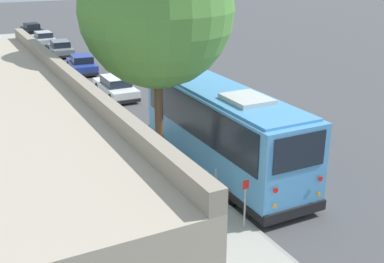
{
  "coord_description": "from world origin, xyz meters",
  "views": [
    {
      "loc": [
        -16.29,
        9.7,
        8.35
      ],
      "look_at": [
        0.63,
        0.9,
        1.3
      ],
      "focal_mm": 45.0,
      "sensor_mm": 36.0,
      "label": 1
    }
  ],
  "objects_px": {
    "parked_sedan_gray": "(61,48)",
    "parked_sedan_silver": "(44,39)",
    "sign_post_far": "(216,186)",
    "parked_sedan_blue": "(82,64)",
    "parked_sedan_black": "(32,30)",
    "fire_hydrant": "(108,110)",
    "parked_sedan_white": "(116,87)",
    "sign_post_near": "(245,204)",
    "shuttle_bus": "(222,126)"
  },
  "relations": [
    {
      "from": "parked_sedan_blue",
      "to": "parked_sedan_silver",
      "type": "bearing_deg",
      "value": 5.76
    },
    {
      "from": "parked_sedan_white",
      "to": "parked_sedan_blue",
      "type": "distance_m",
      "value": 7.33
    },
    {
      "from": "parked_sedan_black",
      "to": "fire_hydrant",
      "type": "relative_size",
      "value": 5.2
    },
    {
      "from": "parked_sedan_black",
      "to": "parked_sedan_gray",
      "type": "bearing_deg",
      "value": 178.59
    },
    {
      "from": "parked_sedan_silver",
      "to": "sign_post_near",
      "type": "relative_size",
      "value": 2.55
    },
    {
      "from": "parked_sedan_silver",
      "to": "sign_post_far",
      "type": "relative_size",
      "value": 3.22
    },
    {
      "from": "parked_sedan_blue",
      "to": "parked_sedan_black",
      "type": "distance_m",
      "value": 19.94
    },
    {
      "from": "parked_sedan_white",
      "to": "parked_sedan_silver",
      "type": "relative_size",
      "value": 1.09
    },
    {
      "from": "sign_post_near",
      "to": "parked_sedan_black",
      "type": "bearing_deg",
      "value": -1.76
    },
    {
      "from": "parked_sedan_white",
      "to": "parked_sedan_silver",
      "type": "bearing_deg",
      "value": 1.78
    },
    {
      "from": "parked_sedan_blue",
      "to": "parked_sedan_white",
      "type": "bearing_deg",
      "value": -174.16
    },
    {
      "from": "parked_sedan_blue",
      "to": "parked_sedan_gray",
      "type": "xyz_separation_m",
      "value": [
        7.4,
        -0.13,
        -0.02
      ]
    },
    {
      "from": "parked_sedan_blue",
      "to": "fire_hydrant",
      "type": "bearing_deg",
      "value": 176.37
    },
    {
      "from": "shuttle_bus",
      "to": "parked_sedan_gray",
      "type": "xyz_separation_m",
      "value": [
        27.15,
        0.24,
        -1.32
      ]
    },
    {
      "from": "parked_sedan_blue",
      "to": "fire_hydrant",
      "type": "xyz_separation_m",
      "value": [
        -11.49,
        1.72,
        -0.05
      ]
    },
    {
      "from": "parked_sedan_gray",
      "to": "sign_post_near",
      "type": "distance_m",
      "value": 31.6
    },
    {
      "from": "shuttle_bus",
      "to": "sign_post_near",
      "type": "xyz_separation_m",
      "value": [
        -4.41,
        1.78,
        -0.9
      ]
    },
    {
      "from": "parked_sedan_blue",
      "to": "sign_post_near",
      "type": "bearing_deg",
      "value": -178.48
    },
    {
      "from": "parked_sedan_gray",
      "to": "sign_post_far",
      "type": "height_order",
      "value": "sign_post_far"
    },
    {
      "from": "parked_sedan_blue",
      "to": "parked_sedan_gray",
      "type": "distance_m",
      "value": 7.4
    },
    {
      "from": "parked_sedan_blue",
      "to": "sign_post_far",
      "type": "distance_m",
      "value": 22.4
    },
    {
      "from": "parked_sedan_blue",
      "to": "parked_sedan_black",
      "type": "bearing_deg",
      "value": 5.03
    },
    {
      "from": "fire_hydrant",
      "to": "sign_post_near",
      "type": "bearing_deg",
      "value": -178.62
    },
    {
      "from": "parked_sedan_blue",
      "to": "parked_sedan_gray",
      "type": "relative_size",
      "value": 0.93
    },
    {
      "from": "parked_sedan_white",
      "to": "parked_sedan_blue",
      "type": "height_order",
      "value": "parked_sedan_blue"
    },
    {
      "from": "parked_sedan_black",
      "to": "sign_post_far",
      "type": "bearing_deg",
      "value": 175.91
    },
    {
      "from": "sign_post_far",
      "to": "fire_hydrant",
      "type": "xyz_separation_m",
      "value": [
        10.87,
        0.3,
        -0.26
      ]
    },
    {
      "from": "parked_sedan_gray",
      "to": "sign_post_far",
      "type": "bearing_deg",
      "value": -179.23
    },
    {
      "from": "fire_hydrant",
      "to": "parked_sedan_blue",
      "type": "bearing_deg",
      "value": -8.49
    },
    {
      "from": "parked_sedan_silver",
      "to": "sign_post_far",
      "type": "xyz_separation_m",
      "value": [
        -35.31,
        1.21,
        0.19
      ]
    },
    {
      "from": "parked_sedan_blue",
      "to": "fire_hydrant",
      "type": "relative_size",
      "value": 5.31
    },
    {
      "from": "parked_sedan_white",
      "to": "parked_sedan_blue",
      "type": "bearing_deg",
      "value": 1.83
    },
    {
      "from": "parked_sedan_black",
      "to": "sign_post_far",
      "type": "xyz_separation_m",
      "value": [
        -42.3,
        1.36,
        0.22
      ]
    },
    {
      "from": "shuttle_bus",
      "to": "parked_sedan_silver",
      "type": "bearing_deg",
      "value": 1.56
    },
    {
      "from": "parked_sedan_white",
      "to": "sign_post_far",
      "type": "bearing_deg",
      "value": 175.03
    },
    {
      "from": "parked_sedan_white",
      "to": "fire_hydrant",
      "type": "height_order",
      "value": "parked_sedan_white"
    },
    {
      "from": "parked_sedan_white",
      "to": "shuttle_bus",
      "type": "bearing_deg",
      "value": -178.0
    },
    {
      "from": "shuttle_bus",
      "to": "parked_sedan_blue",
      "type": "bearing_deg",
      "value": 1.63
    },
    {
      "from": "shuttle_bus",
      "to": "sign_post_far",
      "type": "height_order",
      "value": "shuttle_bus"
    },
    {
      "from": "parked_sedan_white",
      "to": "parked_sedan_silver",
      "type": "distance_m",
      "value": 20.29
    },
    {
      "from": "parked_sedan_black",
      "to": "sign_post_near",
      "type": "xyz_separation_m",
      "value": [
        -44.11,
        1.36,
        0.42
      ]
    },
    {
      "from": "parked_sedan_silver",
      "to": "sign_post_far",
      "type": "bearing_deg",
      "value": 176.9
    },
    {
      "from": "parked_sedan_gray",
      "to": "parked_sedan_black",
      "type": "xyz_separation_m",
      "value": [
        12.54,
        0.19,
        -0.0
      ]
    },
    {
      "from": "parked_sedan_blue",
      "to": "parked_sedan_black",
      "type": "relative_size",
      "value": 1.02
    },
    {
      "from": "parked_sedan_gray",
      "to": "parked_sedan_white",
      "type": "bearing_deg",
      "value": -176.28
    },
    {
      "from": "parked_sedan_white",
      "to": "parked_sedan_black",
      "type": "distance_m",
      "value": 27.27
    },
    {
      "from": "shuttle_bus",
      "to": "parked_sedan_black",
      "type": "relative_size",
      "value": 2.31
    },
    {
      "from": "parked_sedan_white",
      "to": "parked_sedan_gray",
      "type": "relative_size",
      "value": 1.0
    },
    {
      "from": "parked_sedan_white",
      "to": "sign_post_near",
      "type": "distance_m",
      "value": 16.91
    },
    {
      "from": "parked_sedan_gray",
      "to": "parked_sedan_silver",
      "type": "height_order",
      "value": "parked_sedan_silver"
    }
  ]
}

